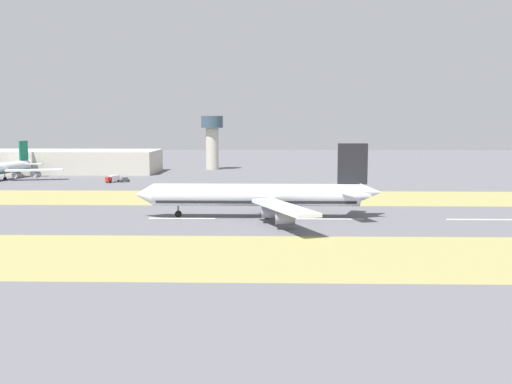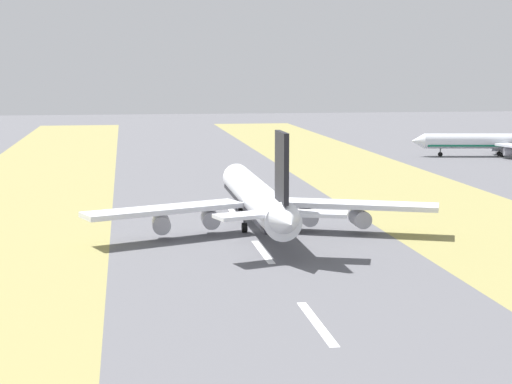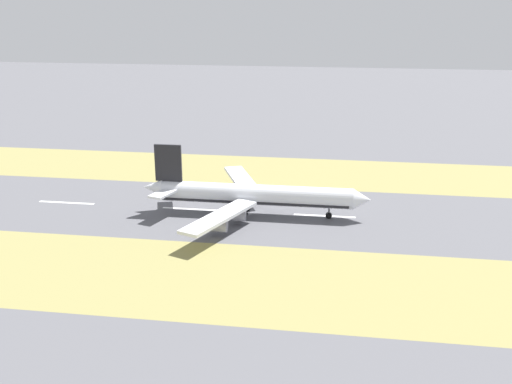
% 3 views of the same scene
% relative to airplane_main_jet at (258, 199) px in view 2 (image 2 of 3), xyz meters
% --- Properties ---
extents(ground_plane, '(800.00, 800.00, 0.00)m').
position_rel_airplane_main_jet_xyz_m(ground_plane, '(-1.95, -0.00, -6.02)').
color(ground_plane, '#56565B').
extents(grass_median_east, '(40.00, 600.00, 0.01)m').
position_rel_airplane_main_jet_xyz_m(grass_median_east, '(43.05, -0.00, -6.02)').
color(grass_median_east, olive).
rests_on(grass_median_east, ground).
extents(centreline_dash_near, '(1.20, 18.00, 0.01)m').
position_rel_airplane_main_jet_xyz_m(centreline_dash_near, '(-1.95, -58.09, -6.01)').
color(centreline_dash_near, silver).
rests_on(centreline_dash_near, ground).
extents(centreline_dash_mid, '(1.20, 18.00, 0.01)m').
position_rel_airplane_main_jet_xyz_m(centreline_dash_mid, '(-1.95, -18.09, -6.01)').
color(centreline_dash_mid, silver).
rests_on(centreline_dash_mid, ground).
extents(centreline_dash_far, '(1.20, 18.00, 0.01)m').
position_rel_airplane_main_jet_xyz_m(centreline_dash_far, '(-1.95, 21.91, -6.01)').
color(centreline_dash_far, silver).
rests_on(centreline_dash_far, ground).
extents(airplane_main_jet, '(64.14, 67.01, 20.20)m').
position_rel_airplane_main_jet_xyz_m(airplane_main_jet, '(0.00, 0.00, 0.00)').
color(airplane_main_jet, silver).
rests_on(airplane_main_jet, ground).
extents(airplane_parked_apron, '(56.63, 53.54, 17.06)m').
position_rel_airplane_main_jet_xyz_m(airplane_parked_apron, '(101.19, 118.98, -0.94)').
color(airplane_parked_apron, silver).
rests_on(airplane_parked_apron, ground).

